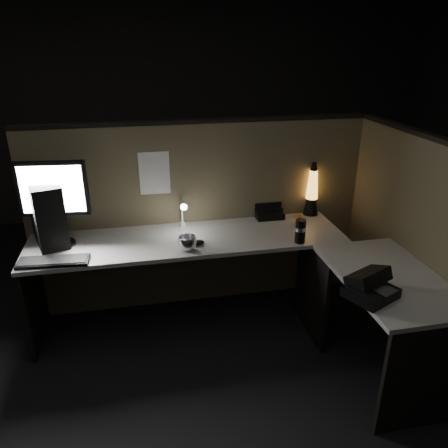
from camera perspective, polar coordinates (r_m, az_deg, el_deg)
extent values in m
plane|color=black|center=(3.13, 0.10, -18.45)|extent=(6.00, 6.00, 0.00)
plane|color=#282623|center=(5.37, -6.62, 15.18)|extent=(6.00, 0.00, 6.00)
cube|color=#6C6344|center=(3.52, -2.95, 0.91)|extent=(2.66, 0.06, 1.50)
cube|color=#6C6344|center=(3.28, 23.14, -2.77)|extent=(0.06, 1.66, 1.50)
cube|color=beige|center=(3.22, -4.68, -2.05)|extent=(2.30, 0.60, 0.03)
cube|color=beige|center=(2.90, 20.82, -6.57)|extent=(0.60, 1.00, 0.03)
cube|color=black|center=(3.47, -23.56, -8.96)|extent=(0.03, 0.55, 0.70)
cube|color=black|center=(2.79, 24.98, -17.81)|extent=(0.55, 0.03, 0.70)
cube|color=black|center=(3.34, 11.36, -8.57)|extent=(0.03, 0.55, 0.70)
cube|color=black|center=(3.31, -22.13, 1.46)|extent=(0.31, 0.46, 0.45)
cylinder|color=black|center=(3.30, -20.53, -2.43)|extent=(0.20, 0.20, 0.02)
cube|color=black|center=(3.27, -20.78, -0.37)|extent=(0.06, 0.05, 0.22)
cube|color=black|center=(3.17, -21.51, 4.33)|extent=(0.47, 0.09, 0.38)
cube|color=white|center=(3.15, -21.56, 4.21)|extent=(0.41, 0.05, 0.32)
cube|color=black|center=(3.06, -21.37, -4.59)|extent=(0.46, 0.18, 0.02)
ellipsoid|color=black|center=(3.10, -3.40, -2.42)|extent=(0.09, 0.07, 0.03)
cube|color=white|center=(3.39, -5.43, -0.16)|extent=(0.04, 0.05, 0.03)
cylinder|color=white|center=(3.35, -5.50, 1.60)|extent=(0.01, 0.01, 0.19)
cylinder|color=white|center=(3.25, -5.44, 2.77)|extent=(0.01, 0.13, 0.01)
sphere|color=white|center=(3.19, -5.28, 2.22)|extent=(0.05, 0.05, 0.05)
cube|color=black|center=(3.59, 5.83, 1.30)|extent=(0.22, 0.20, 0.04)
cube|color=black|center=(3.55, 6.00, 1.65)|extent=(0.22, 0.02, 0.08)
cube|color=black|center=(3.62, 5.56, 2.73)|extent=(0.22, 0.02, 0.15)
cone|color=black|center=(3.68, 11.27, 2.30)|extent=(0.12, 0.12, 0.14)
cone|color=#EA953D|center=(3.62, 11.50, 5.09)|extent=(0.10, 0.10, 0.24)
sphere|color=#8E4214|center=(3.64, 11.41, 3.96)|extent=(0.05, 0.05, 0.05)
sphere|color=#8E4214|center=(3.61, 11.52, 5.25)|extent=(0.03, 0.03, 0.03)
cone|color=black|center=(3.57, 11.70, 7.39)|extent=(0.06, 0.06, 0.06)
cylinder|color=black|center=(3.14, 9.94, -0.93)|extent=(0.08, 0.08, 0.17)
imported|color=#B7B8BE|center=(3.01, -4.81, -2.53)|extent=(0.16, 0.16, 0.10)
sphere|color=orange|center=(3.49, 9.65, 0.90)|extent=(0.06, 0.06, 0.06)
cube|color=white|center=(3.33, -9.07, 6.56)|extent=(0.23, 0.00, 0.33)
cube|color=black|center=(2.63, 18.60, -8.45)|extent=(0.33, 0.31, 0.06)
cube|color=black|center=(2.63, 18.32, -6.70)|extent=(0.30, 0.25, 0.12)
cube|color=black|center=(2.53, 17.75, -8.69)|extent=(0.13, 0.20, 0.04)
cube|color=#3F3F42|center=(2.61, 20.13, -8.04)|extent=(0.15, 0.15, 0.00)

